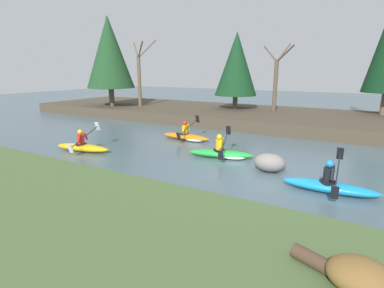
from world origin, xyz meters
The scene contains 13 objects.
ground_plane centered at (0.00, 0.00, 0.00)m, with size 90.00×90.00×0.00m, color #4C606B.
riverbank_far centered at (0.00, 10.88, 0.36)m, with size 44.00×8.49×0.72m.
conifer_tree_far_left centered at (-15.72, 9.13, 4.93)m, with size 2.79×2.79×7.08m.
conifer_tree_left centered at (-14.71, 8.20, 4.93)m, with size 3.72×3.72×6.96m.
conifer_tree_mid_left centered at (-5.44, 11.63, 4.01)m, with size 3.13×3.13×5.59m.
bare_tree_upstream centered at (-12.77, 9.43, 3.21)m, with size 2.94×2.90×5.27m.
bare_tree_mid_upstream centered at (-2.46, 11.68, 2.96)m, with size 2.66×2.62×4.73m.
shrub_clump_third centered at (3.24, -5.56, 0.82)m, with size 0.89×0.74×0.48m.
kayaker_lead centered at (2.43, -0.48, 0.22)m, with size 2.78×2.07×1.20m.
kayaker_middle centered at (-1.85, 1.31, 0.20)m, with size 2.78×2.05×1.20m.
kayaker_trailing centered at (-4.80, 3.40, 0.20)m, with size 2.77×2.06×1.20m.
kayaker_far_back centered at (-7.79, -0.88, 0.22)m, with size 2.79×2.06×1.20m.
boulder_midstream centered at (0.31, 0.58, 0.32)m, with size 1.14×0.89×0.65m.
Camera 1 is at (2.98, -9.82, 3.58)m, focal length 28.00 mm.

